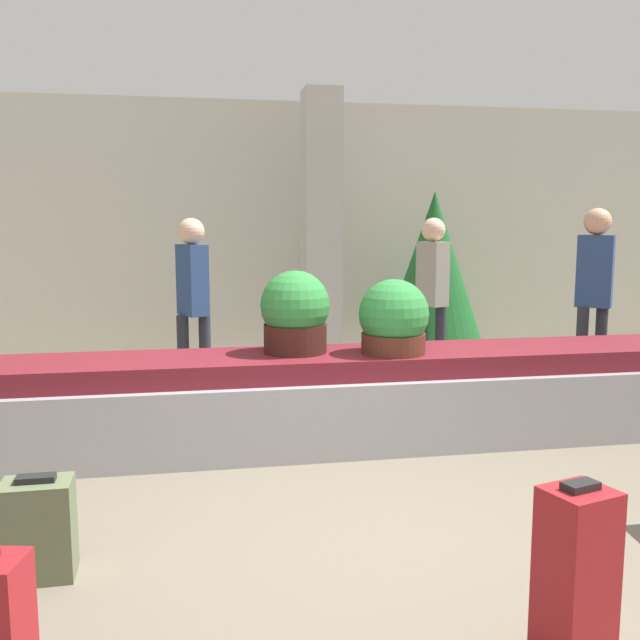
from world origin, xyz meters
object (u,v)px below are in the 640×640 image
at_px(pillar, 322,227).
at_px(suitcase_4, 39,529).
at_px(potted_plant_0, 295,314).
at_px(decorated_tree, 433,268).
at_px(traveler_0, 193,293).
at_px(traveler_1, 432,286).
at_px(suitcase_3, 576,578).
at_px(traveler_2, 594,283).
at_px(potted_plant_1, 394,320).

height_order(pillar, suitcase_4, pillar).
xyz_separation_m(pillar, suitcase_4, (-2.30, -5.03, -1.36)).
relative_size(pillar, potted_plant_0, 5.19).
height_order(suitcase_4, decorated_tree, decorated_tree).
height_order(potted_plant_0, traveler_0, traveler_0).
height_order(traveler_0, traveler_1, traveler_1).
relative_size(traveler_0, traveler_1, 1.00).
bearing_deg(suitcase_4, potted_plant_0, 49.89).
xyz_separation_m(suitcase_3, traveler_0, (-1.36, 4.29, 0.67)).
height_order(potted_plant_0, traveler_2, traveler_2).
bearing_deg(traveler_2, pillar, -7.09).
distance_m(suitcase_3, suitcase_4, 2.39).
bearing_deg(decorated_tree, potted_plant_0, -125.20).
bearing_deg(traveler_2, traveler_1, 10.00).
distance_m(potted_plant_1, traveler_0, 2.12).
height_order(pillar, traveler_0, pillar).
bearing_deg(suitcase_3, pillar, 72.19).
height_order(potted_plant_0, traveler_1, traveler_1).
bearing_deg(pillar, traveler_1, -60.50).
height_order(potted_plant_1, traveler_2, traveler_2).
distance_m(potted_plant_1, traveler_1, 2.07).
xyz_separation_m(suitcase_3, potted_plant_0, (-0.62, 2.92, 0.64)).
height_order(suitcase_3, traveler_0, traveler_0).
bearing_deg(decorated_tree, traveler_2, -68.63).
xyz_separation_m(suitcase_3, potted_plant_1, (0.09, 2.75, 0.60)).
height_order(potted_plant_1, traveler_0, traveler_0).
xyz_separation_m(suitcase_4, traveler_1, (3.16, 3.51, 0.79)).
height_order(pillar, decorated_tree, pillar).
bearing_deg(traveler_2, suitcase_3, 96.60).
distance_m(suitcase_3, potted_plant_0, 3.06).
distance_m(suitcase_4, potted_plant_0, 2.49).
bearing_deg(potted_plant_0, potted_plant_1, -13.43).
height_order(suitcase_3, traveler_1, traveler_1).
height_order(pillar, suitcase_3, pillar).
relative_size(pillar, traveler_1, 1.87).
xyz_separation_m(pillar, decorated_tree, (1.37, -0.10, -0.49)).
relative_size(suitcase_3, potted_plant_0, 1.18).
distance_m(potted_plant_0, potted_plant_1, 0.74).
distance_m(pillar, decorated_tree, 1.46).
bearing_deg(suitcase_3, traveler_1, 61.11).
xyz_separation_m(potted_plant_0, potted_plant_1, (0.72, -0.17, -0.04)).
height_order(suitcase_3, suitcase_4, suitcase_3).
relative_size(suitcase_4, traveler_1, 0.29).
height_order(pillar, traveler_1, pillar).
distance_m(suitcase_3, potted_plant_1, 2.82).
bearing_deg(suitcase_3, decorated_tree, 59.37).
bearing_deg(decorated_tree, traveler_1, -109.94).
distance_m(pillar, potted_plant_0, 3.34).
height_order(potted_plant_1, decorated_tree, decorated_tree).
bearing_deg(traveler_2, suitcase_4, 69.97).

